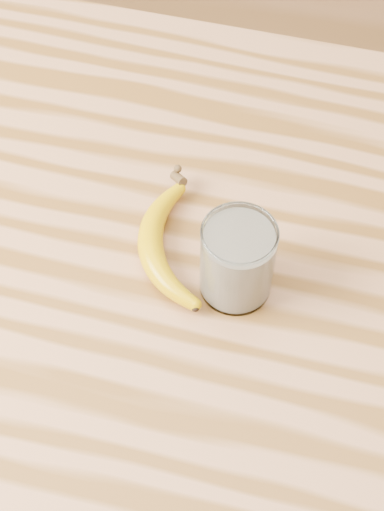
# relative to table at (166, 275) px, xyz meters

# --- Properties ---
(table) EXTENTS (1.20, 0.80, 0.90)m
(table) POSITION_rel_table_xyz_m (0.00, 0.00, 0.00)
(table) COLOR #AD7547
(table) RESTS_ON ground
(smoothie_glass) EXTENTS (0.09, 0.09, 0.11)m
(smoothie_glass) POSITION_rel_table_xyz_m (0.11, -0.07, 0.18)
(smoothie_glass) COLOR white
(smoothie_glass) RESTS_ON table
(banana) EXTENTS (0.18, 0.28, 0.03)m
(banana) POSITION_rel_table_xyz_m (0.00, -0.05, 0.15)
(banana) COLOR #C59700
(banana) RESTS_ON table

